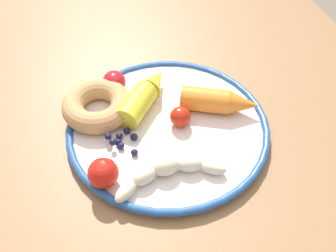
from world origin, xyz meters
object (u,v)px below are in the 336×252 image
Objects in this scene: donut at (97,105)px; tomato_near at (180,117)px; plate at (168,127)px; blueberry_pile at (123,140)px; tomato_mid at (103,173)px; banana at (167,171)px; tomato_far at (114,82)px; dining_table at (138,144)px; carrot_orange at (220,101)px; carrot_yellow at (146,94)px.

donut is 3.45× the size of tomato_near.
donut reaches higher than plate.
blueberry_pile is 0.07m from tomato_mid.
banana is 0.20m from tomato_far.
dining_table is 0.19m from tomato_mid.
plate is 1.89× the size of banana.
carrot_orange is at bearing -49.82° from banana.
banana is 4.26× the size of tomato_far.
tomato_far is at bearing 58.22° from carrot_orange.
carrot_yellow is at bearing -3.27° from banana.
tomato_near is at bearing -60.97° from tomato_mid.
donut is (0.15, 0.07, 0.01)m from banana.
dining_table is at bearing 107.43° from carrot_yellow.
dining_table is 31.46× the size of tomato_far.
tomato_mid is at bearing 147.12° from blueberry_pile.
banana is 0.15m from carrot_yellow.
carrot_yellow is 0.06m from tomato_far.
tomato_near is (-0.00, -0.02, 0.02)m from plate.
tomato_far reaches higher than blueberry_pile.
plate is 7.38× the size of tomato_mid.
donut is 2.61× the size of tomato_mid.
plate is at bearing -17.46° from banana.
tomato_far reaches higher than dining_table.
tomato_near is 0.15m from tomato_mid.
tomato_near is (-0.01, 0.07, -0.00)m from carrot_orange.
plate is 0.10m from banana.
donut is at bearing 62.86° from tomato_near.
carrot_yellow is 3.08× the size of tomato_far.
tomato_mid reaches higher than donut.
banana is at bearing -175.46° from dining_table.
tomato_mid reaches higher than tomato_far.
dining_table is 3.91× the size of plate.
blueberry_pile is (-0.08, -0.02, -0.01)m from donut.
carrot_orange is (0.10, -0.12, 0.01)m from banana.
carrot_yellow is 0.09m from blueberry_pile.
tomato_mid is (-0.09, 0.21, 0.00)m from carrot_orange.
blueberry_pile is at bearing 98.06° from tomato_near.
carrot_orange is 0.18m from tomato_far.
carrot_orange reaches higher than plate.
plate is at bearing -79.18° from blueberry_pile.
tomato_far is (0.05, 0.02, 0.11)m from dining_table.
plate is 0.03m from tomato_near.
carrot_yellow is at bearing -36.61° from blueberry_pile.
dining_table is 0.18m from carrot_orange.
carrot_orange reaches higher than dining_table.
carrot_orange is at bearing -81.60° from tomato_near.
carrot_yellow reaches higher than donut.
carrot_yellow reaches higher than tomato_near.
carrot_yellow reaches higher than banana.
tomato_far reaches higher than banana.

